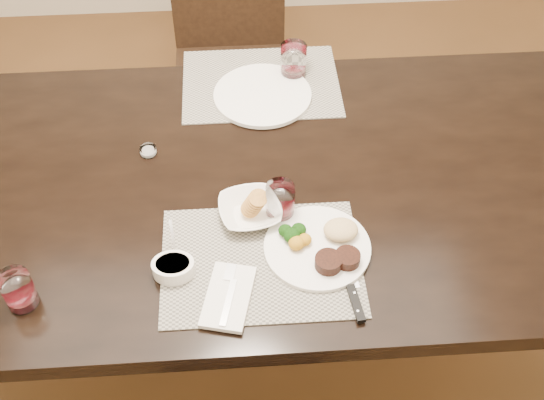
{
  "coord_description": "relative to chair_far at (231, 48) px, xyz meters",
  "views": [
    {
      "loc": [
        0.01,
        -1.21,
        2.02
      ],
      "look_at": [
        0.08,
        -0.13,
        0.82
      ],
      "focal_mm": 45.0,
      "sensor_mm": 36.0,
      "label": 1
    }
  ],
  "objects": [
    {
      "name": "steak_knife",
      "position": [
        0.25,
        -1.3,
        0.26
      ],
      "size": [
        0.03,
        0.22,
        0.01
      ],
      "rotation": [
        0.0,
        0.0,
        0.12
      ],
      "color": "white",
      "rests_on": "placemat_near"
    },
    {
      "name": "wine_glass_far",
      "position": [
        0.19,
        -0.51,
        0.3
      ],
      "size": [
        0.08,
        0.08,
        0.1
      ],
      "rotation": [
        0.0,
        0.0,
        0.42
      ],
      "color": "white",
      "rests_on": "placemat_far"
    },
    {
      "name": "ground_plane",
      "position": [
        0.0,
        -0.93,
        -0.5
      ],
      "size": [
        4.5,
        4.5,
        0.0
      ],
      "primitive_type": "plane",
      "color": "#492F17",
      "rests_on": "ground"
    },
    {
      "name": "salt_cellar",
      "position": [
        -0.23,
        -0.81,
        0.26
      ],
      "size": [
        0.04,
        0.04,
        0.02
      ],
      "rotation": [
        0.0,
        0.0,
        0.42
      ],
      "color": "white",
      "rests_on": "dining_table"
    },
    {
      "name": "sauce_ramekin",
      "position": [
        -0.15,
        -1.21,
        0.27
      ],
      "size": [
        0.1,
        0.14,
        0.08
      ],
      "rotation": [
        0.0,
        0.0,
        0.14
      ],
      "color": "white",
      "rests_on": "placemat_near"
    },
    {
      "name": "napkin_fork",
      "position": [
        -0.03,
        -1.29,
        0.26
      ],
      "size": [
        0.13,
        0.19,
        0.02
      ],
      "rotation": [
        0.0,
        0.0,
        -0.24
      ],
      "color": "white",
      "rests_on": "placemat_near"
    },
    {
      "name": "far_plate",
      "position": [
        0.09,
        -0.6,
        0.26
      ],
      "size": [
        0.28,
        0.28,
        0.01
      ],
      "primitive_type": "cylinder",
      "color": "white",
      "rests_on": "placemat_far"
    },
    {
      "name": "placemat_far",
      "position": [
        0.09,
        -0.54,
        0.25
      ],
      "size": [
        0.46,
        0.34,
        0.0
      ],
      "primitive_type": "cube",
      "color": "gray",
      "rests_on": "dining_table"
    },
    {
      "name": "chair_far",
      "position": [
        0.0,
        0.0,
        0.0
      ],
      "size": [
        0.42,
        0.42,
        0.9
      ],
      "color": "black",
      "rests_on": "ground"
    },
    {
      "name": "wine_glass_near",
      "position": [
        0.1,
        -1.05,
        0.29
      ],
      "size": [
        0.07,
        0.07,
        0.1
      ],
      "rotation": [
        0.0,
        0.0,
        0.38
      ],
      "color": "white",
      "rests_on": "placemat_near"
    },
    {
      "name": "dinner_plate",
      "position": [
        0.2,
        -1.17,
        0.26
      ],
      "size": [
        0.25,
        0.25,
        0.04
      ],
      "rotation": [
        0.0,
        0.0,
        0.41
      ],
      "color": "white",
      "rests_on": "placemat_near"
    },
    {
      "name": "wine_glass_side",
      "position": [
        -0.48,
        -1.27,
        0.29
      ],
      "size": [
        0.07,
        0.07,
        0.09
      ],
      "rotation": [
        0.0,
        0.0,
        0.06
      ],
      "color": "white",
      "rests_on": "dining_table"
    },
    {
      "name": "cracker_bowl",
      "position": [
        0.03,
        -1.05,
        0.27
      ],
      "size": [
        0.17,
        0.17,
        0.07
      ],
      "rotation": [
        0.0,
        0.0,
        0.15
      ],
      "color": "white",
      "rests_on": "placemat_near"
    },
    {
      "name": "placemat_near",
      "position": [
        0.05,
        -1.19,
        0.25
      ],
      "size": [
        0.46,
        0.34,
        0.0
      ],
      "primitive_type": "cube",
      "color": "gray",
      "rests_on": "dining_table"
    },
    {
      "name": "dining_table",
      "position": [
        0.0,
        -0.93,
        0.16
      ],
      "size": [
        2.0,
        1.0,
        0.75
      ],
      "color": "black",
      "rests_on": "ground"
    }
  ]
}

